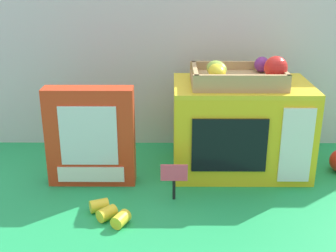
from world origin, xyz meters
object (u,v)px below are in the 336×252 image
at_px(loose_toy_banana, 109,213).
at_px(food_groups_crate, 240,76).
at_px(cookie_set_box, 91,137).
at_px(toy_microwave, 240,127).
at_px(price_sign, 174,176).

bearing_deg(loose_toy_banana, food_groups_crate, 37.97).
height_order(food_groups_crate, cookie_set_box, food_groups_crate).
xyz_separation_m(food_groups_crate, cookie_set_box, (-0.41, -0.08, -0.15)).
xyz_separation_m(toy_microwave, food_groups_crate, (-0.01, -0.02, 0.16)).
height_order(toy_microwave, food_groups_crate, food_groups_crate).
bearing_deg(loose_toy_banana, price_sign, 30.60).
bearing_deg(toy_microwave, cookie_set_box, -167.54).
relative_size(food_groups_crate, cookie_set_box, 0.93).
bearing_deg(price_sign, loose_toy_banana, -149.40).
xyz_separation_m(toy_microwave, cookie_set_box, (-0.42, -0.09, 0.01)).
height_order(price_sign, loose_toy_banana, price_sign).
relative_size(food_groups_crate, price_sign, 2.57).
bearing_deg(toy_microwave, food_groups_crate, -126.65).
bearing_deg(loose_toy_banana, toy_microwave, 38.60).
distance_m(toy_microwave, loose_toy_banana, 0.47).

